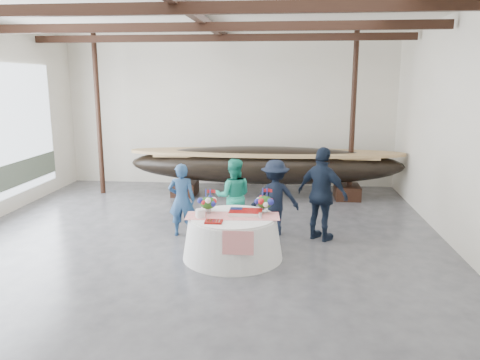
# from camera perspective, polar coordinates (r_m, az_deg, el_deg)

# --- Properties ---
(floor) EXTENTS (10.00, 12.00, 0.01)m
(floor) POSITION_cam_1_polar(r_m,az_deg,el_deg) (9.05, -5.80, -8.64)
(floor) COLOR #3D3D42
(floor) RESTS_ON ground
(wall_back) EXTENTS (10.00, 0.02, 4.50)m
(wall_back) POSITION_cam_1_polar(r_m,az_deg,el_deg) (14.43, -1.33, 8.32)
(wall_back) COLOR silver
(wall_back) RESTS_ON ground
(wall_right) EXTENTS (0.02, 12.00, 4.50)m
(wall_right) POSITION_cam_1_polar(r_m,az_deg,el_deg) (8.98, 27.08, 4.73)
(wall_right) COLOR silver
(wall_right) RESTS_ON ground
(ceiling) EXTENTS (10.00, 12.00, 0.01)m
(ceiling) POSITION_cam_1_polar(r_m,az_deg,el_deg) (8.57, -6.48, 20.78)
(ceiling) COLOR white
(ceiling) RESTS_ON wall_back
(pavilion_structure) EXTENTS (9.80, 11.76, 4.50)m
(pavilion_structure) POSITION_cam_1_polar(r_m,az_deg,el_deg) (9.26, -5.38, 17.04)
(pavilion_structure) COLOR black
(pavilion_structure) RESTS_ON ground
(longboat_display) EXTENTS (7.56, 1.51, 1.42)m
(longboat_display) POSITION_cam_1_polar(r_m,az_deg,el_deg) (12.94, 3.06, 1.86)
(longboat_display) COLOR black
(longboat_display) RESTS_ON ground
(banquet_table) EXTENTS (1.83, 1.83, 0.78)m
(banquet_table) POSITION_cam_1_polar(r_m,az_deg,el_deg) (8.60, -0.90, -6.93)
(banquet_table) COLOR white
(banquet_table) RESTS_ON ground
(tabletop_items) EXTENTS (1.72, 0.98, 0.40)m
(tabletop_items) POSITION_cam_1_polar(r_m,az_deg,el_deg) (8.59, -0.72, -3.17)
(tabletop_items) COLOR red
(tabletop_items) RESTS_ON banquet_table
(guest_woman_blue) EXTENTS (0.58, 0.40, 1.53)m
(guest_woman_blue) POSITION_cam_1_polar(r_m,az_deg,el_deg) (9.76, -7.11, -2.41)
(guest_woman_blue) COLOR navy
(guest_woman_blue) RESTS_ON ground
(guest_woman_teal) EXTENTS (0.83, 0.68, 1.60)m
(guest_woman_teal) POSITION_cam_1_polar(r_m,az_deg,el_deg) (9.86, -0.81, -1.98)
(guest_woman_teal) COLOR #1D997C
(guest_woman_teal) RESTS_ON ground
(guest_man_left) EXTENTS (1.10, 0.73, 1.59)m
(guest_man_left) POSITION_cam_1_polar(r_m,az_deg,el_deg) (9.79, 4.27, -2.14)
(guest_man_left) COLOR black
(guest_man_left) RESTS_ON ground
(guest_man_right) EXTENTS (1.18, 1.03, 1.91)m
(guest_man_right) POSITION_cam_1_polar(r_m,az_deg,el_deg) (9.52, 10.00, -1.72)
(guest_man_right) COLOR #141E30
(guest_man_right) RESTS_ON ground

